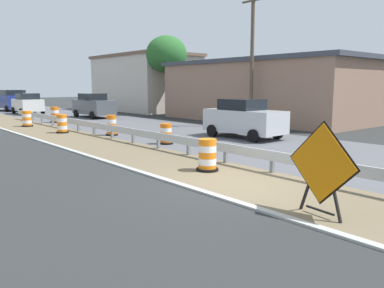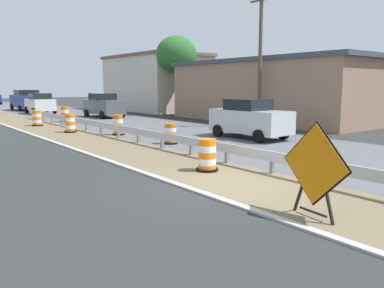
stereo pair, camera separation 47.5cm
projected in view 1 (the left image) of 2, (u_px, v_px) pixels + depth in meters
ground_plane at (236, 184)px, 10.75m from camera, size 160.00×160.00×0.00m
median_dirt_strip at (246, 181)px, 11.03m from camera, size 3.27×120.00×0.01m
far_lane_asphalt at (347, 157)px, 14.70m from camera, size 8.20×120.00×0.00m
curb_near_edge at (201, 192)px, 9.92m from camera, size 0.20×120.00×0.11m
guardrail_median at (205, 145)px, 14.35m from camera, size 0.18×45.29×0.71m
warning_sign_diamond at (322, 166)px, 7.96m from camera, size 0.28×1.76×2.03m
traffic_barrel_nearest at (207, 156)px, 12.35m from camera, size 0.72×0.72×1.03m
traffic_barrel_close at (166, 135)px, 17.97m from camera, size 0.67×0.67×0.96m
traffic_barrel_mid at (112, 126)px, 21.05m from camera, size 0.66×0.66×1.11m
traffic_barrel_far at (62, 125)px, 22.13m from camera, size 0.70×0.70×1.07m
traffic_barrel_farther at (27, 119)px, 25.58m from camera, size 0.72×0.72×1.04m
traffic_barrel_farthest at (55, 115)px, 28.41m from camera, size 0.72×0.72×1.14m
car_trailing_near_lane at (94, 105)px, 32.61m from camera, size 2.17×4.48×2.04m
car_lead_far_lane at (28, 104)px, 36.58m from camera, size 2.26×4.08×1.96m
car_mid_far_lane at (17, 98)px, 49.13m from camera, size 2.19×4.06×2.10m
car_trailing_far_lane at (11, 100)px, 41.20m from camera, size 2.20×4.67×2.22m
car_distant_a at (244, 119)px, 20.03m from camera, size 2.12×4.36×2.02m
roadside_shop_near at (264, 90)px, 29.69m from camera, size 7.50×16.44×4.64m
roadside_shop_far at (145, 83)px, 41.64m from camera, size 7.31×11.80×5.90m
utility_pole_near at (252, 59)px, 24.88m from camera, size 0.24×1.80×8.52m
tree_roadside at (166, 55)px, 35.09m from camera, size 3.73×3.73×7.18m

